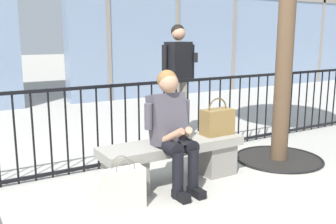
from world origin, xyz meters
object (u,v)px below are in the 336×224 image
stone_bench (173,158)px  seated_person_with_phone (172,126)px  bystander_at_railing (178,73)px  handbag_on_bench (217,121)px  shopping_bag (124,189)px

stone_bench → seated_person_with_phone: seated_person_with_phone is taller
stone_bench → bystander_at_railing: 1.90m
seated_person_with_phone → handbag_on_bench: bearing=10.1°
stone_bench → seated_person_with_phone: size_ratio=1.32×
seated_person_with_phone → handbag_on_bench: seated_person_with_phone is taller
stone_bench → bystander_at_railing: bearing=55.6°
shopping_bag → seated_person_with_phone: bearing=18.1°
stone_bench → handbag_on_bench: (0.58, -0.01, 0.33)m
handbag_on_bench → bystander_at_railing: size_ratio=0.25×
handbag_on_bench → shopping_bag: 1.41m
seated_person_with_phone → bystander_at_railing: (1.08, 1.58, 0.35)m
seated_person_with_phone → bystander_at_railing: bearing=55.6°
seated_person_with_phone → handbag_on_bench: (0.67, 0.12, -0.05)m
seated_person_with_phone → shopping_bag: seated_person_with_phone is taller
stone_bench → handbag_on_bench: handbag_on_bench is taller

